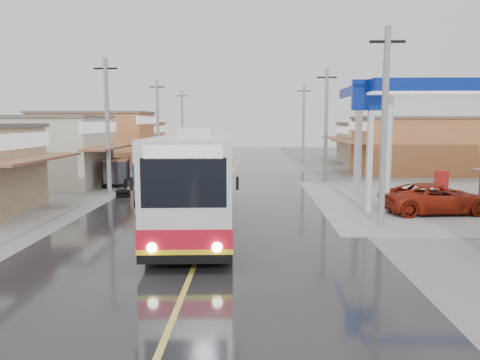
{
  "coord_description": "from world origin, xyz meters",
  "views": [
    {
      "loc": [
        1.73,
        -19.0,
        4.29
      ],
      "look_at": [
        1.16,
        1.96,
        1.66
      ],
      "focal_mm": 35.0,
      "sensor_mm": 36.0,
      "label": 1
    }
  ],
  "objects_px": {
    "coach_bus": "(198,179)",
    "cyclist": "(144,194)",
    "second_bus": "(163,157)",
    "tyre_stack": "(123,193)",
    "tricycle_near": "(117,171)",
    "jeepney": "(437,198)"
  },
  "relations": [
    {
      "from": "coach_bus",
      "to": "jeepney",
      "type": "distance_m",
      "value": 11.32
    },
    {
      "from": "cyclist",
      "to": "tricycle_near",
      "type": "distance_m",
      "value": 8.6
    },
    {
      "from": "coach_bus",
      "to": "tyre_stack",
      "type": "bearing_deg",
      "value": 122.51
    },
    {
      "from": "coach_bus",
      "to": "jeepney",
      "type": "height_order",
      "value": "coach_bus"
    },
    {
      "from": "second_bus",
      "to": "tricycle_near",
      "type": "bearing_deg",
      "value": -114.25
    },
    {
      "from": "cyclist",
      "to": "tyre_stack",
      "type": "relative_size",
      "value": 2.65
    },
    {
      "from": "jeepney",
      "to": "tricycle_near",
      "type": "distance_m",
      "value": 19.63
    },
    {
      "from": "coach_bus",
      "to": "tricycle_near",
      "type": "relative_size",
      "value": 5.42
    },
    {
      "from": "coach_bus",
      "to": "tricycle_near",
      "type": "bearing_deg",
      "value": 117.07
    },
    {
      "from": "coach_bus",
      "to": "second_bus",
      "type": "xyz_separation_m",
      "value": [
        -4.56,
        16.29,
        -0.31
      ]
    },
    {
      "from": "jeepney",
      "to": "cyclist",
      "type": "relative_size",
      "value": 2.3
    },
    {
      "from": "coach_bus",
      "to": "cyclist",
      "type": "height_order",
      "value": "coach_bus"
    },
    {
      "from": "jeepney",
      "to": "cyclist",
      "type": "height_order",
      "value": "cyclist"
    },
    {
      "from": "second_bus",
      "to": "tyre_stack",
      "type": "height_order",
      "value": "second_bus"
    },
    {
      "from": "cyclist",
      "to": "tricycle_near",
      "type": "height_order",
      "value": "cyclist"
    },
    {
      "from": "tricycle_near",
      "to": "tyre_stack",
      "type": "xyz_separation_m",
      "value": [
        1.58,
        -4.33,
        -0.84
      ]
    },
    {
      "from": "coach_bus",
      "to": "jeepney",
      "type": "bearing_deg",
      "value": 11.03
    },
    {
      "from": "second_bus",
      "to": "tricycle_near",
      "type": "height_order",
      "value": "second_bus"
    },
    {
      "from": "second_bus",
      "to": "coach_bus",
      "type": "bearing_deg",
      "value": -74.56
    },
    {
      "from": "coach_bus",
      "to": "jeepney",
      "type": "relative_size",
      "value": 2.54
    },
    {
      "from": "jeepney",
      "to": "cyclist",
      "type": "distance_m",
      "value": 14.01
    },
    {
      "from": "coach_bus",
      "to": "jeepney",
      "type": "xyz_separation_m",
      "value": [
        10.9,
        2.8,
        -1.23
      ]
    }
  ]
}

